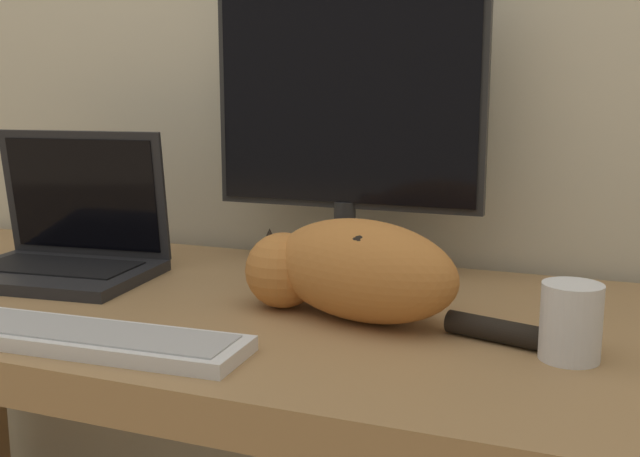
# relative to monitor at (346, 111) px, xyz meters

# --- Properties ---
(desk) EXTENTS (1.74, 0.71, 0.77)m
(desk) POSITION_rel_monitor_xyz_m (-0.12, -0.25, -0.45)
(desk) COLOR #A37A4C
(desk) RESTS_ON ground_plane
(monitor) EXTENTS (0.51, 0.19, 0.55)m
(monitor) POSITION_rel_monitor_xyz_m (0.00, 0.00, 0.00)
(monitor) COLOR #282828
(monitor) RESTS_ON desk
(laptop) EXTENTS (0.36, 0.28, 0.26)m
(laptop) POSITION_rel_monitor_xyz_m (-0.47, -0.21, -0.25)
(laptop) COLOR #232326
(laptop) RESTS_ON desk
(external_keyboard) EXTENTS (0.43, 0.13, 0.02)m
(external_keyboard) POSITION_rel_monitor_xyz_m (-0.17, -0.51, -0.29)
(external_keyboard) COLOR white
(external_keyboard) RESTS_ON desk
(cat) EXTENTS (0.49, 0.22, 0.15)m
(cat) POSITION_rel_monitor_xyz_m (0.10, -0.27, -0.22)
(cat) COLOR #C67A38
(cat) RESTS_ON desk
(coffee_mug) EXTENTS (0.08, 0.08, 0.10)m
(coffee_mug) POSITION_rel_monitor_xyz_m (0.42, -0.33, -0.25)
(coffee_mug) COLOR white
(coffee_mug) RESTS_ON desk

